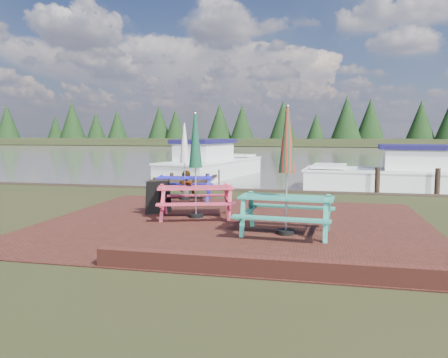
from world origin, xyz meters
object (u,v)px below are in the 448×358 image
picnic_table_teal (286,191)px  picnic_table_red (196,182)px  boat_jetty (211,165)px  boat_near (406,177)px  jetty (203,175)px  person (186,171)px  picnic_table_blue (185,174)px  chalkboard (158,197)px

picnic_table_teal → picnic_table_red: 2.72m
boat_jetty → boat_near: 9.50m
jetty → person: 6.51m
boat_jetty → person: (1.15, -7.97, 0.43)m
picnic_table_teal → jetty: (-4.78, 11.10, -0.83)m
picnic_table_blue → boat_jetty: picnic_table_blue is taller
chalkboard → picnic_table_teal: bearing=-60.9°
picnic_table_red → picnic_table_blue: size_ratio=1.08×
boat_jetty → person: boat_jetty is taller
boat_jetty → chalkboard: bearing=-69.9°
picnic_table_teal → boat_jetty: size_ratio=0.34×
picnic_table_blue → picnic_table_teal: bearing=-61.4°
picnic_table_red → person: 3.62m
picnic_table_teal → chalkboard: 3.87m
jetty → boat_near: 9.02m
picnic_table_blue → chalkboard: size_ratio=2.70×
picnic_table_teal → chalkboard: picnic_table_teal is taller
chalkboard → boat_near: (7.49, 7.53, -0.05)m
jetty → boat_jetty: size_ratio=1.15×
boat_jetty → boat_near: bearing=-8.5°
picnic_table_teal → person: (-3.65, 4.73, -0.06)m
picnic_table_red → chalkboard: 1.23m
jetty → boat_jetty: boat_jetty is taller
picnic_table_blue → jetty: size_ratio=0.27×
boat_near → person: (-7.68, -4.45, 0.47)m
jetty → boat_jetty: bearing=90.7°
picnic_table_red → boat_jetty: picnic_table_red is taller
jetty → person: bearing=-80.0°
boat_near → picnic_table_teal: bearing=161.9°
jetty → boat_near: boat_near is taller
jetty → boat_near: (8.81, -1.91, 0.29)m
chalkboard → boat_jetty: (-1.34, 11.05, -0.01)m
picnic_table_blue → jetty: (-1.27, 6.98, -0.73)m
picnic_table_blue → chalkboard: (0.04, -2.47, -0.38)m
jetty → picnic_table_teal: bearing=-66.7°
boat_near → person: bearing=125.6°
boat_jetty → picnic_table_teal: bearing=-56.1°
chalkboard → person: person is taller
picnic_table_teal → picnic_table_red: picnic_table_teal is taller
picnic_table_red → boat_near: (6.38, 7.83, -0.50)m
boat_near → boat_jetty: bearing=73.8°
picnic_table_teal → picnic_table_blue: size_ratio=1.11×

